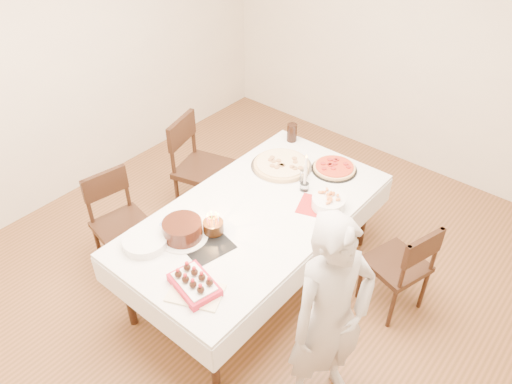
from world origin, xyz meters
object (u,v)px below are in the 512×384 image
Objects in this scene: pizza_white at (281,165)px; strawberry_box at (194,284)px; pasta_bowl at (328,203)px; person at (330,318)px; dining_table at (256,247)px; taper_candle at (305,173)px; chair_left_dessert at (123,227)px; chair_right_savory at (396,264)px; chair_left_savory at (205,169)px; cola_glass at (292,133)px; pizza_pepperoni at (334,168)px; layer_cake at (183,230)px; birthday_cake at (213,223)px.

strawberry_box reaches higher than pizza_white.
person is at bearing -55.73° from pasta_bowl.
pasta_bowl is (0.60, -0.20, 0.03)m from pizza_white.
dining_table is 6.38× the size of taper_candle.
chair_left_dessert reaches higher than pizza_white.
taper_candle reaches higher than chair_right_savory.
chair_left_dessert is (0.01, -0.96, -0.05)m from chair_left_savory.
cola_glass reaches higher than chair_right_savory.
person reaches higher than pasta_bowl.
chair_left_savory reaches higher than cola_glass.
taper_candle is at bearing 166.28° from pasta_bowl.
pasta_bowl is at bearing -18.46° from pizza_white.
chair_right_savory is 1.03m from person.
taper_candle is at bearing 92.90° from strawberry_box.
taper_candle is at bearing -159.62° from chair_right_savory.
dining_table is at bearing -100.60° from pizza_pepperoni.
birthday_cake is at bearing 53.79° from layer_cake.
layer_cake is (-1.17, -1.05, 0.39)m from chair_right_savory.
layer_cake is (-0.21, -0.54, 0.44)m from dining_table.
pasta_bowl is 0.98m from cola_glass.
pizza_pepperoni is (-0.81, 0.33, 0.35)m from chair_right_savory.
cola_glass reaches higher than pasta_bowl.
chair_right_savory is (0.96, 0.50, 0.05)m from dining_table.
dining_table is 2.51× the size of chair_right_savory.
taper_candle is at bearing -45.48° from cola_glass.
cola_glass is 1.13× the size of birthday_cake.
taper_candle is (0.12, 0.45, 0.54)m from dining_table.
chair_right_savory is 1.91m from chair_left_savory.
strawberry_box is (1.12, -0.26, 0.35)m from chair_left_dessert.
taper_candle is 1.28m from strawberry_box.
birthday_cake is at bearing 120.76° from strawberry_box.
person is at bearing -72.38° from chair_right_savory.
chair_right_savory is 1.58m from strawberry_box.
chair_left_savory is 0.65× the size of person.
chair_left_dessert is 1.67m from pasta_bowl.
pizza_white is 1.54× the size of taper_candle.
strawberry_box is at bearing -72.10° from cola_glass.
chair_right_savory is 0.96× the size of chair_left_dessert.
pasta_bowl is at bearing -37.02° from cola_glass.
person is at bearing -26.07° from dining_table.
chair_left_savory is at bearing -158.23° from pizza_pepperoni.
chair_left_savory is at bearing 179.78° from pasta_bowl.
taper_candle reaches higher than pizza_white.
pizza_pepperoni is (0.16, 0.83, 0.40)m from dining_table.
layer_cake is (-0.00, -1.13, 0.05)m from pizza_white.
pizza_pepperoni is (1.09, 1.40, 0.33)m from chair_left_dessert.
chair_right_savory is at bearing 39.78° from birthday_cake.
chair_left_dessert is (-0.94, -0.57, 0.07)m from dining_table.
layer_cake is (0.73, 0.02, 0.37)m from chair_left_dessert.
person is at bearing -5.75° from birthday_cake.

